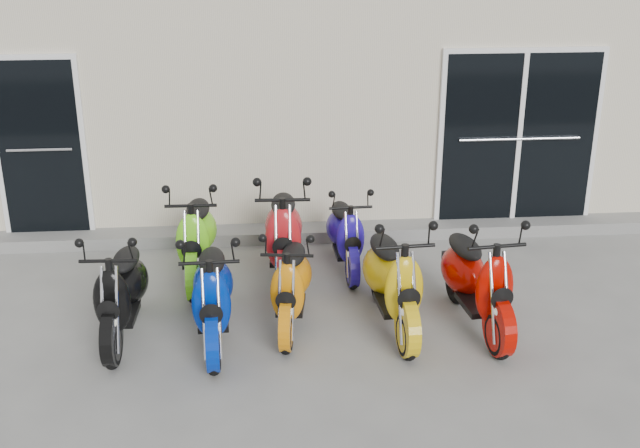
% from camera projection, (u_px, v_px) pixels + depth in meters
% --- Properties ---
extents(ground, '(80.00, 80.00, 0.00)m').
position_uv_depth(ground, '(325.00, 314.00, 8.17)').
color(ground, gray).
rests_on(ground, ground).
extents(building, '(14.00, 6.00, 3.20)m').
position_uv_depth(building, '(296.00, 64.00, 12.40)').
color(building, beige).
rests_on(building, ground).
extents(front_step, '(14.00, 0.40, 0.15)m').
position_uv_depth(front_step, '(311.00, 233.00, 10.02)').
color(front_step, gray).
rests_on(front_step, ground).
extents(door_left, '(1.07, 0.08, 2.22)m').
position_uv_depth(door_left, '(40.00, 143.00, 9.48)').
color(door_left, black).
rests_on(door_left, front_step).
extents(door_right, '(2.02, 0.08, 2.22)m').
position_uv_depth(door_right, '(519.00, 133.00, 9.92)').
color(door_right, black).
rests_on(door_right, front_step).
extents(scooter_front_black, '(0.65, 1.64, 1.19)m').
position_uv_depth(scooter_front_black, '(120.00, 281.00, 7.53)').
color(scooter_front_black, black).
rests_on(scooter_front_black, ground).
extents(scooter_front_blue, '(0.66, 1.68, 1.23)m').
position_uv_depth(scooter_front_blue, '(212.00, 283.00, 7.44)').
color(scooter_front_blue, '#0123A0').
rests_on(scooter_front_blue, ground).
extents(scooter_front_orange_a, '(0.75, 1.59, 1.13)m').
position_uv_depth(scooter_front_orange_a, '(291.00, 274.00, 7.75)').
color(scooter_front_orange_a, orange).
rests_on(scooter_front_orange_a, ground).
extents(scooter_front_orange_b, '(0.75, 1.77, 1.27)m').
position_uv_depth(scooter_front_orange_b, '(393.00, 268.00, 7.68)').
color(scooter_front_orange_b, gold).
rests_on(scooter_front_orange_b, ground).
extents(scooter_front_red, '(0.80, 1.78, 1.27)m').
position_uv_depth(scooter_front_red, '(478.00, 268.00, 7.69)').
color(scooter_front_red, '#AE0800').
rests_on(scooter_front_red, ground).
extents(scooter_back_green, '(0.64, 1.69, 1.24)m').
position_uv_depth(scooter_back_green, '(196.00, 227.00, 8.73)').
color(scooter_back_green, '#6EE31A').
rests_on(scooter_back_green, ground).
extents(scooter_back_red, '(0.72, 1.82, 1.32)m').
position_uv_depth(scooter_back_red, '(283.00, 222.00, 8.74)').
color(scooter_back_red, red).
rests_on(scooter_back_red, ground).
extents(scooter_back_blue, '(0.59, 1.49, 1.08)m').
position_uv_depth(scooter_back_blue, '(346.00, 225.00, 8.99)').
color(scooter_back_blue, '#21129D').
rests_on(scooter_back_blue, ground).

